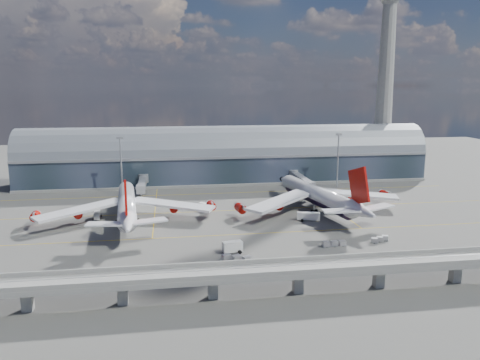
{
  "coord_description": "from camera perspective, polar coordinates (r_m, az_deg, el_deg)",
  "views": [
    {
      "loc": [
        -28.91,
        -154.1,
        47.53
      ],
      "look_at": [
        -3.79,
        10.0,
        14.0
      ],
      "focal_mm": 35.0,
      "sensor_mm": 36.0,
      "label": 1
    }
  ],
  "objects": [
    {
      "name": "ground",
      "position": [
        163.83,
        1.85,
        -5.45
      ],
      "size": [
        500.0,
        500.0,
        0.0
      ],
      "primitive_type": "plane",
      "color": "#474744",
      "rests_on": "ground"
    },
    {
      "name": "taxi_lines",
      "position": [
        184.77,
        0.59,
        -3.49
      ],
      "size": [
        200.0,
        80.12,
        0.01
      ],
      "color": "gold",
      "rests_on": "ground"
    },
    {
      "name": "terminal",
      "position": [
        236.66,
        -1.59,
        2.62
      ],
      "size": [
        200.0,
        30.0,
        28.0
      ],
      "color": "#212D37",
      "rests_on": "ground"
    },
    {
      "name": "control_tower",
      "position": [
        263.07,
        17.33,
        11.81
      ],
      "size": [
        19.0,
        19.0,
        103.0
      ],
      "color": "gray",
      "rests_on": "ground"
    },
    {
      "name": "guideway",
      "position": [
        111.53,
        7.12,
        -10.93
      ],
      "size": [
        220.0,
        8.5,
        7.2
      ],
      "color": "gray",
      "rests_on": "ground"
    },
    {
      "name": "floodlight_mast_left",
      "position": [
        212.87,
        -14.28,
        1.9
      ],
      "size": [
        3.0,
        0.7,
        25.7
      ],
      "color": "gray",
      "rests_on": "ground"
    },
    {
      "name": "floodlight_mast_right",
      "position": [
        226.05,
        11.85,
        2.55
      ],
      "size": [
        3.0,
        0.7,
        25.7
      ],
      "color": "gray",
      "rests_on": "ground"
    },
    {
      "name": "airliner_left",
      "position": [
        170.85,
        -13.64,
        -3.0
      ],
      "size": [
        64.86,
        68.18,
        20.76
      ],
      "rotation": [
        0.0,
        0.0,
        0.09
      ],
      "color": "white",
      "rests_on": "ground"
    },
    {
      "name": "airliner_right",
      "position": [
        182.59,
        9.64,
        -1.97
      ],
      "size": [
        66.54,
        69.63,
        22.21
      ],
      "rotation": [
        0.0,
        0.0,
        0.2
      ],
      "color": "white",
      "rests_on": "ground"
    },
    {
      "name": "jet_bridge_left",
      "position": [
        211.85,
        -11.81,
        -0.36
      ],
      "size": [
        4.4,
        28.0,
        7.25
      ],
      "color": "gray",
      "rests_on": "ground"
    },
    {
      "name": "jet_bridge_right",
      "position": [
        217.98,
        7.41,
        0.12
      ],
      "size": [
        4.4,
        32.0,
        7.25
      ],
      "color": "gray",
      "rests_on": "ground"
    },
    {
      "name": "service_truck_0",
      "position": [
        178.46,
        -17.03,
        -4.1
      ],
      "size": [
        2.61,
        6.4,
        2.59
      ],
      "rotation": [
        0.0,
        0.0,
        0.08
      ],
      "color": "silver",
      "rests_on": "ground"
    },
    {
      "name": "service_truck_1",
      "position": [
        136.87,
        -0.93,
        -8.16
      ],
      "size": [
        6.06,
        3.65,
        3.29
      ],
      "rotation": [
        0.0,
        0.0,
        1.76
      ],
      "color": "silver",
      "rests_on": "ground"
    },
    {
      "name": "service_truck_2",
      "position": [
        170.12,
        8.34,
        -4.39
      ],
      "size": [
        8.41,
        4.33,
        2.93
      ],
      "rotation": [
        0.0,
        0.0,
        1.31
      ],
      "color": "silver",
      "rests_on": "ground"
    },
    {
      "name": "service_truck_3",
      "position": [
        183.58,
        12.98,
        -3.37
      ],
      "size": [
        2.75,
        6.46,
        3.1
      ],
      "rotation": [
        0.0,
        0.0,
        -0.02
      ],
      "color": "silver",
      "rests_on": "ground"
    },
    {
      "name": "service_truck_4",
      "position": [
        207.23,
        8.0,
        -1.48
      ],
      "size": [
        4.41,
        6.21,
        3.28
      ],
      "rotation": [
        0.0,
        0.0,
        0.36
      ],
      "color": "silver",
      "rests_on": "ground"
    },
    {
      "name": "service_truck_5",
      "position": [
        183.15,
        -4.26,
        -3.22
      ],
      "size": [
        5.3,
        5.25,
        2.61
      ],
      "rotation": [
        0.0,
        0.0,
        0.8
      ],
      "color": "silver",
      "rests_on": "ground"
    },
    {
      "name": "cargo_train_0",
      "position": [
        144.73,
        11.41,
        -7.63
      ],
      "size": [
        7.39,
        1.62,
        1.65
      ],
      "rotation": [
        0.0,
        0.0,
        1.56
      ],
      "color": "gray",
      "rests_on": "ground"
    },
    {
      "name": "cargo_train_1",
      "position": [
        129.79,
        -0.43,
        -9.59
      ],
      "size": [
        8.55,
        4.95,
        1.91
      ],
      "rotation": [
        0.0,
        0.0,
        1.97
      ],
      "color": "gray",
      "rests_on": "ground"
    },
    {
      "name": "cargo_train_2",
      "position": [
        152.39,
        16.66,
        -6.93
      ],
      "size": [
        6.91,
        3.95,
        1.54
      ],
      "rotation": [
        0.0,
        0.0,
        1.18
      ],
      "color": "gray",
      "rests_on": "ground"
    }
  ]
}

